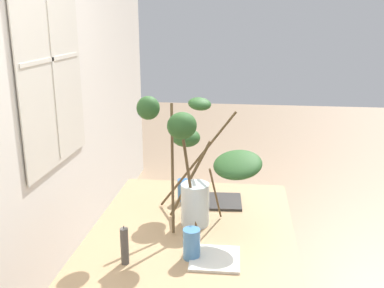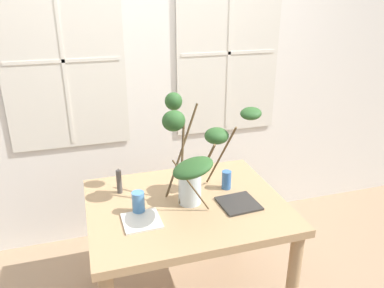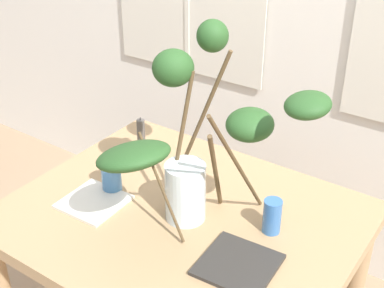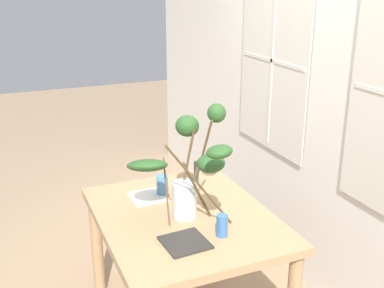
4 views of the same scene
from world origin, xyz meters
name	(u,v)px [view 1 (image 1 of 4)]	position (x,y,z in m)	size (l,w,h in m)	color
dining_table	(193,247)	(0.00, 0.00, 0.65)	(1.16, 0.94, 0.76)	tan
vase_with_branches	(198,161)	(0.05, -0.01, 1.07)	(0.62, 0.60, 0.63)	silver
drinking_glass_blue_left	(192,244)	(-0.29, -0.03, 0.83)	(0.07, 0.07, 0.13)	#4C84BC
drinking_glass_blue_right	(183,190)	(0.29, 0.09, 0.82)	(0.06, 0.06, 0.12)	#386BAD
plate_square_left	(215,258)	(-0.29, -0.13, 0.77)	(0.20, 0.20, 0.01)	silver
plate_square_right	(221,201)	(0.29, -0.11, 0.77)	(0.22, 0.22, 0.01)	#2D2B28
pillar_candle	(125,246)	(-0.36, 0.23, 0.84)	(0.03, 0.03, 0.17)	#514C47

